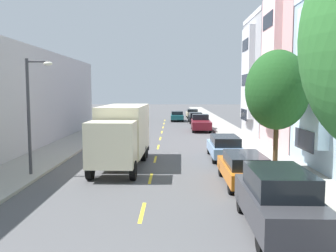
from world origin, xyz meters
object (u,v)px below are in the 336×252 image
Objects in this scene: parked_pickup_white at (133,116)px; parked_sedan_black at (195,117)px; street_lamp at (32,107)px; moving_teal_sedan at (177,116)px; parked_wagon_sky at (224,146)px; parked_wagon_orange at (244,168)px; parked_suv_charcoal at (278,199)px; parked_pickup_burgundy at (201,123)px; parked_pickup_silver at (137,114)px; delivery_box_truck at (123,132)px; parked_sedan_champagne at (192,113)px; street_tree_second at (277,90)px; parked_pickup_navy at (117,127)px.

parked_pickup_white is 1.17× the size of parked_sedan_black.
street_lamp is 1.29× the size of moving_teal_sedan.
parked_wagon_sky is 1.00× the size of parked_wagon_orange.
parked_wagon_orange is (0.00, 5.40, -0.18)m from parked_suv_charcoal.
parked_suv_charcoal is (0.15, -28.06, 0.16)m from parked_pickup_burgundy.
parked_pickup_burgundy is at bearing -61.71° from parked_pickup_silver.
delivery_box_truck is 1.78× the size of parked_sedan_black.
street_lamp reaches higher than parked_wagon_orange.
parked_pickup_white is 1.18× the size of moving_teal_sedan.
parked_wagon_sky is (6.21, 2.17, -1.15)m from delivery_box_truck.
street_lamp reaches higher than parked_pickup_white.
parked_wagon_orange is at bearing -89.92° from parked_sedan_champagne.
moving_teal_sedan is at bearing 93.62° from parked_suv_charcoal.
street_tree_second is 1.33× the size of parked_wagon_orange.
delivery_box_truck reaches higher than parked_suv_charcoal.
moving_teal_sedan is at bearing 100.92° from parked_pickup_burgundy.
parked_pickup_white is at bearing 95.02° from delivery_box_truck.
street_tree_second is at bearing -86.94° from parked_sedan_champagne.
parked_sedan_black is 1.01× the size of moving_teal_sedan.
delivery_box_truck is 1.72× the size of parked_wagon_sky.
parked_pickup_burgundy is 13.41m from parked_pickup_white.
parked_wagon_orange is at bearing -134.99° from street_tree_second.
parked_sedan_black is at bearing 90.20° from parked_wagon_orange.
street_lamp reaches higher than parked_pickup_silver.
parked_pickup_navy is 15.98m from parked_sedan_black.
parked_suv_charcoal is at bearing -70.06° from parked_pickup_navy.
street_tree_second is at bearing 2.49° from street_lamp.
parked_pickup_navy is 1.19× the size of moving_teal_sedan.
parked_wagon_orange is (6.16, -4.23, -1.15)m from delivery_box_truck.
parked_pickup_silver is (1.57, 37.07, -2.72)m from street_lamp.
parked_pickup_white is at bearing 108.17° from parked_wagon_sky.
parked_wagon_orange reaches higher than parked_sedan_black.
parked_suv_charcoal reaches higher than parked_pickup_silver.
parked_sedan_champagne is (-0.10, 34.70, -0.05)m from parked_wagon_sky.
parked_wagon_orange is 0.88× the size of parked_pickup_silver.
parked_pickup_burgundy is (6.00, 18.43, -1.13)m from delivery_box_truck.
delivery_box_truck is at bearing 33.43° from street_lamp.
parked_pickup_silver is at bearing 89.93° from parked_pickup_navy.
street_lamp is at bearing -102.93° from moving_teal_sedan.
parked_sedan_black is at bearing 89.75° from parked_pickup_burgundy.
parked_pickup_navy is at bearing -111.21° from parked_sedan_champagne.
street_tree_second reaches higher than parked_pickup_silver.
parked_sedan_champagne is at bearing 89.69° from parked_pickup_burgundy.
parked_pickup_silver is at bearing 87.58° from street_lamp.
parked_pickup_white is 34.12m from parked_wagon_orange.
parked_wagon_orange is at bearing -34.46° from delivery_box_truck.
parked_pickup_burgundy reaches higher than moving_teal_sedan.
moving_teal_sedan is (6.16, -3.42, -0.08)m from parked_pickup_silver.
parked_wagon_orange is at bearing 89.98° from parked_suv_charcoal.
parked_wagon_sky is at bearing -71.83° from parked_pickup_white.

